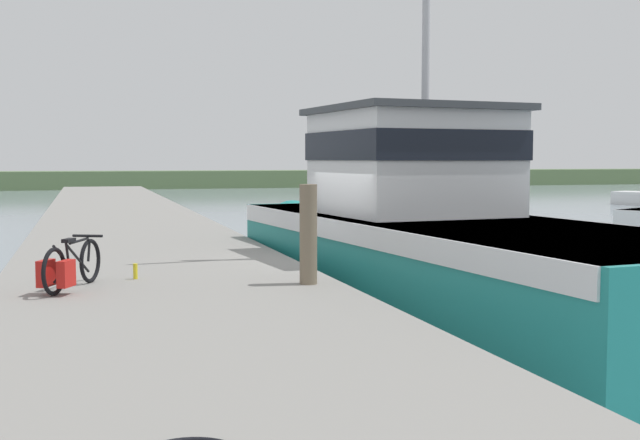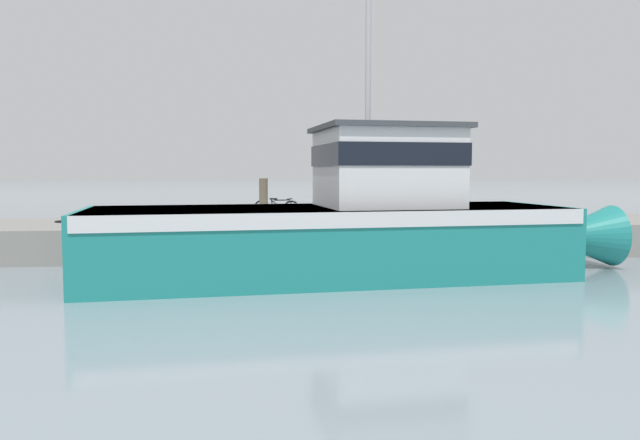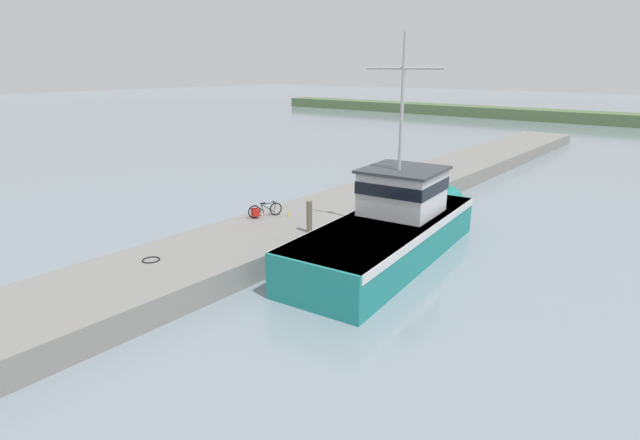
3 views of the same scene
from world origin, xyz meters
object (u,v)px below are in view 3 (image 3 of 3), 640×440
fishing_boat_main (393,226)px  water_bottle_by_bike (288,214)px  bicycle_touring (262,211)px  mooring_post (309,217)px

fishing_boat_main → water_bottle_by_bike: bearing=-175.4°
bicycle_touring → mooring_post: size_ratio=1.13×
fishing_boat_main → mooring_post: bearing=-149.7°
water_bottle_by_bike → bicycle_touring: bearing=-138.3°
mooring_post → water_bottle_by_bike: size_ratio=6.16×
bicycle_touring → mooring_post: mooring_post is taller
fishing_boat_main → mooring_post: fishing_boat_main is taller
fishing_boat_main → mooring_post: size_ratio=9.81×
bicycle_touring → water_bottle_by_bike: bicycle_touring is taller
fishing_boat_main → bicycle_touring: 6.42m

